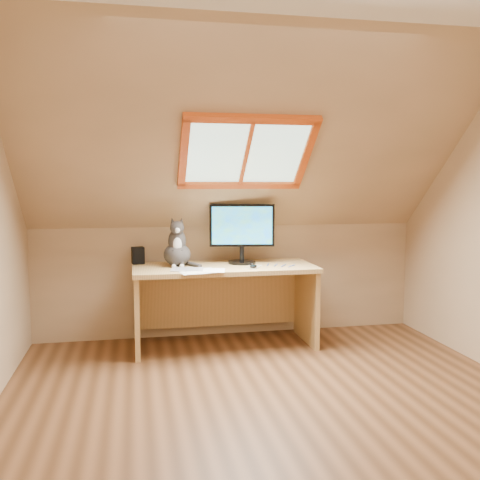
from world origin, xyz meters
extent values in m
plane|color=brown|center=(0.00, 0.00, 0.00)|extent=(3.50, 3.50, 0.00)
cube|color=tan|center=(0.00, -1.75, 1.20)|extent=(3.50, 0.02, 2.40)
cube|color=tan|center=(0.00, 1.75, 0.50)|extent=(3.50, 0.02, 1.00)
cube|color=tan|center=(0.00, 0.97, 1.70)|extent=(3.50, 1.56, 1.41)
cube|color=#B2E0CC|center=(0.00, 1.05, 1.63)|extent=(0.90, 0.53, 0.48)
cube|color=#DA5914|center=(0.00, 1.05, 1.63)|extent=(1.02, 0.64, 0.59)
cube|color=tan|center=(-0.12, 1.38, 0.68)|extent=(1.52, 0.67, 0.04)
cube|color=tan|center=(-0.85, 1.38, 0.33)|extent=(0.04, 0.60, 0.66)
cube|color=tan|center=(0.61, 1.38, 0.33)|extent=(0.04, 0.60, 0.66)
cube|color=tan|center=(-0.12, 1.68, 0.33)|extent=(1.42, 0.03, 0.46)
cylinder|color=black|center=(0.05, 1.47, 0.71)|extent=(0.24, 0.24, 0.02)
cylinder|color=black|center=(0.05, 1.47, 0.78)|extent=(0.04, 0.04, 0.13)
cube|color=black|center=(0.05, 1.47, 1.03)|extent=(0.56, 0.13, 0.36)
cube|color=blue|center=(0.05, 1.44, 1.03)|extent=(0.51, 0.09, 0.32)
ellipsoid|color=#3F3938|center=(-0.51, 1.44, 0.79)|extent=(0.23, 0.28, 0.19)
ellipsoid|color=#3F3938|center=(-0.51, 1.43, 0.91)|extent=(0.15, 0.15, 0.21)
ellipsoid|color=silver|center=(-0.51, 1.36, 0.88)|extent=(0.07, 0.04, 0.12)
ellipsoid|color=#3F3938|center=(-0.51, 1.38, 1.02)|extent=(0.12, 0.11, 0.11)
sphere|color=silver|center=(-0.51, 1.33, 1.01)|extent=(0.04, 0.04, 0.04)
cone|color=#3F3938|center=(-0.55, 1.40, 1.08)|extent=(0.06, 0.06, 0.07)
cone|color=#3F3938|center=(-0.47, 1.40, 1.08)|extent=(0.06, 0.06, 0.07)
cube|color=black|center=(-0.83, 1.63, 0.77)|extent=(0.12, 0.12, 0.14)
cube|color=#B2B2B7|center=(-0.45, 1.20, 0.70)|extent=(0.28, 0.22, 0.01)
ellipsoid|color=black|center=(0.09, 1.19, 0.71)|extent=(0.09, 0.12, 0.03)
cube|color=white|center=(-0.30, 1.12, 0.70)|extent=(0.33, 0.27, 0.00)
cube|color=white|center=(-0.30, 1.12, 0.70)|extent=(0.32, 0.24, 0.00)
cube|color=white|center=(-0.30, 1.12, 0.70)|extent=(0.35, 0.30, 0.00)
cube|color=white|center=(-0.30, 1.12, 0.70)|extent=(0.34, 0.28, 0.00)
camera|label=1|loc=(-0.86, -3.02, 1.40)|focal=40.00mm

